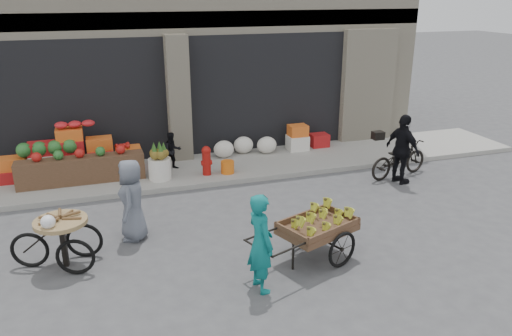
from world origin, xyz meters
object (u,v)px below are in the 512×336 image
object	(u,v)px
seated_person	(172,151)
cyclist	(403,149)
vendor_grey	(132,200)
bicycle	(399,159)
tricycle_cart	(62,235)
banana_cart	(316,225)
pineapple_bin	(160,169)
orange_bucket	(228,167)
vendor_woman	(261,243)
fire_hydrant	(206,159)

from	to	relation	value
seated_person	cyclist	size ratio (longest dim) A/B	0.57
vendor_grey	bicycle	bearing A→B (deg)	116.00
tricycle_cart	banana_cart	bearing A→B (deg)	-1.29
pineapple_bin	bicycle	bearing A→B (deg)	-13.15
orange_bucket	bicycle	bearing A→B (deg)	-16.84
seated_person	banana_cart	size ratio (longest dim) A/B	0.41
vendor_grey	seated_person	bearing A→B (deg)	173.47
seated_person	tricycle_cart	size ratio (longest dim) A/B	0.64
pineapple_bin	tricycle_cart	distance (m)	3.81
banana_cart	vendor_grey	world-z (taller)	vendor_grey
pineapple_bin	vendor_woman	distance (m)	4.95
fire_hydrant	cyclist	bearing A→B (deg)	-21.16
pineapple_bin	banana_cart	distance (m)	4.76
orange_bucket	tricycle_cart	bearing A→B (deg)	-139.07
tricycle_cart	cyclist	bearing A→B (deg)	25.93
seated_person	vendor_grey	world-z (taller)	vendor_grey
pineapple_bin	cyclist	bearing A→B (deg)	-17.58
vendor_woman	vendor_grey	world-z (taller)	vendor_woman
cyclist	orange_bucket	bearing A→B (deg)	54.32
bicycle	banana_cart	bearing A→B (deg)	117.46
banana_cart	fire_hydrant	bearing A→B (deg)	80.55
tricycle_cart	seated_person	bearing A→B (deg)	72.01
cyclist	vendor_woman	bearing A→B (deg)	112.23
orange_bucket	tricycle_cart	world-z (taller)	tricycle_cart
seated_person	bicycle	xyz separation A→B (m)	(5.16, -1.90, -0.13)
pineapple_bin	fire_hydrant	bearing A→B (deg)	-2.60
orange_bucket	vendor_woman	size ratio (longest dim) A/B	0.21
pineapple_bin	cyclist	xyz separation A→B (m)	(5.36, -1.70, 0.45)
pineapple_bin	seated_person	world-z (taller)	seated_person
vendor_grey	cyclist	xyz separation A→B (m)	(6.19, 0.89, 0.07)
fire_hydrant	banana_cart	distance (m)	4.37
tricycle_cart	bicycle	distance (m)	7.82
fire_hydrant	bicycle	size ratio (longest dim) A/B	0.41
orange_bucket	vendor_woman	distance (m)	4.85
seated_person	tricycle_cart	bearing A→B (deg)	-132.18
pineapple_bin	orange_bucket	world-z (taller)	pineapple_bin
vendor_grey	cyclist	bearing A→B (deg)	112.77
pineapple_bin	fire_hydrant	size ratio (longest dim) A/B	0.73
tricycle_cart	bicycle	bearing A→B (deg)	28.50
seated_person	cyclist	distance (m)	5.47
tricycle_cart	vendor_grey	world-z (taller)	vendor_grey
seated_person	banana_cart	distance (m)	5.17
banana_cart	bicycle	world-z (taller)	bicycle
fire_hydrant	orange_bucket	distance (m)	0.55
bicycle	orange_bucket	bearing A→B (deg)	60.51
seated_person	pineapple_bin	bearing A→B (deg)	-133.69
pineapple_bin	tricycle_cart	bearing A→B (deg)	-121.90
banana_cart	cyclist	size ratio (longest dim) A/B	1.37
fire_hydrant	vendor_grey	bearing A→B (deg)	-127.27
cyclist	vendor_grey	bearing A→B (deg)	85.52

